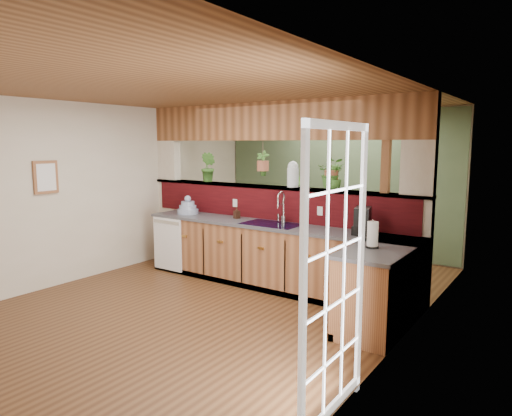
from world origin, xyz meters
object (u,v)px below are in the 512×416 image
Objects in this scene: coffee_maker at (362,222)px; shelving_console at (316,225)px; paper_towel at (373,235)px; soap_dispenser at (237,213)px; faucet at (282,206)px; dish_stack at (188,208)px; glass_jar at (293,174)px.

shelving_console is at bearing 114.17° from coffee_maker.
soap_dispenser is at bearing 163.47° from paper_towel.
soap_dispenser is at bearing -175.18° from faucet.
shelving_console is (-2.16, 2.88, -0.54)m from paper_towel.
soap_dispenser is at bearing 163.69° from coffee_maker.
dish_stack is 0.92m from soap_dispenser.
dish_stack is (-1.66, -0.13, -0.15)m from faucet.
faucet reaches higher than dish_stack.
dish_stack is 2.56m from shelving_console.
dish_stack is 0.90× the size of glass_jar.
glass_jar is 0.27× the size of shelving_console.
faucet is at bearing 4.82° from soap_dispenser.
dish_stack is at bearing -108.28° from shelving_console.
paper_towel is at bearing -45.18° from shelving_console.
soap_dispenser is 0.53× the size of coffee_maker.
shelving_console is (-0.60, 1.90, -1.07)m from glass_jar.
glass_jar reaches higher than shelving_console.
glass_jar is 2.26m from shelving_console.
soap_dispenser is 0.47× the size of glass_jar.
glass_jar is (1.71, 0.35, 0.58)m from dish_stack.
coffee_maker is 0.24× the size of shelving_console.
dish_stack is at bearing -175.37° from faucet.
glass_jar is at bearing 11.64° from dish_stack.
faucet is 0.49m from glass_jar.
paper_towel is at bearing -10.84° from dish_stack.
dish_stack is at bearing -168.36° from glass_jar.
soap_dispenser is at bearing -87.05° from shelving_console.
glass_jar reaches higher than soap_dispenser.
glass_jar is at bearing 149.33° from coffee_maker.
glass_jar is (0.05, 0.22, 0.43)m from faucet.
shelving_console is (-1.79, 2.25, -0.55)m from coffee_maker.
faucet is 1.48× the size of paper_towel.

